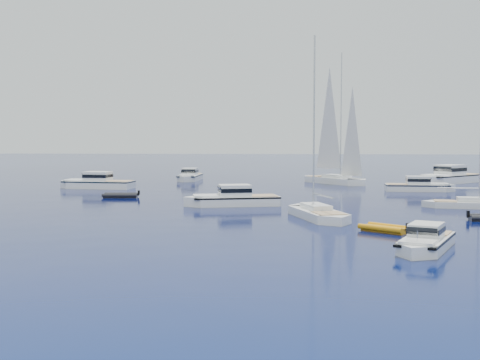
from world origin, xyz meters
name	(u,v)px	position (x,y,z in m)	size (l,w,h in m)	color
ground	(191,250)	(0.00, 0.00, 0.00)	(400.00, 400.00, 0.00)	#081C54
motor_cruiser_near	(425,250)	(12.99, 1.02, 0.00)	(2.22, 7.25, 1.90)	silver
motor_cruiser_centre	(233,206)	(0.40, 22.71, 0.00)	(2.88, 9.40, 2.47)	white
motor_cruiser_far_r	(419,191)	(20.75, 39.68, 0.00)	(2.62, 8.56, 2.25)	silver
motor_cruiser_far_l	(97,188)	(-17.94, 40.82, 0.00)	(3.08, 10.06, 2.64)	white
motor_cruiser_distant	(449,183)	(27.56, 53.11, 0.00)	(3.72, 12.17, 3.19)	white
motor_cruiser_horizon	(190,180)	(-8.69, 55.72, 0.00)	(2.67, 8.72, 2.29)	silver
sailboat_mid_r	(318,218)	(7.72, 14.31, 0.00)	(2.60, 9.99, 14.69)	white
sailboat_centre	(469,208)	(21.48, 22.44, 0.00)	(2.20, 8.48, 12.46)	silver
sailboat_sails_r	(334,183)	(11.80, 51.31, 0.00)	(3.21, 12.36, 18.16)	white
tender_yellow	(385,232)	(11.80, 7.67, 0.00)	(1.89, 3.40, 0.95)	#CB820B
tender_grey_far	(121,198)	(-11.90, 29.57, 0.00)	(2.07, 3.80, 0.95)	black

